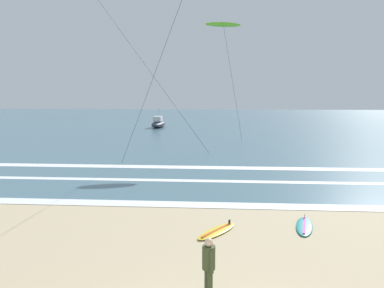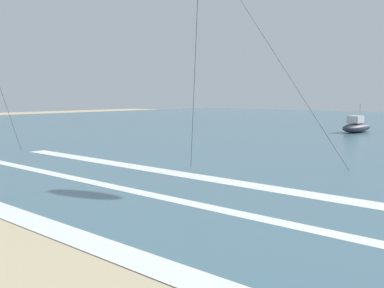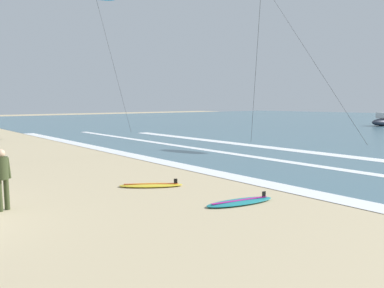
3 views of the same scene
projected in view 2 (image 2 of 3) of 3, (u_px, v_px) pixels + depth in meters
wave_foam_shoreline at (158, 267)px, 9.05m from camera, size 50.64×0.90×0.01m
wave_foam_mid_break at (215, 209)px, 13.72m from camera, size 43.40×0.60×0.01m
wave_foam_outer_break at (345, 200)px, 14.79m from camera, size 40.07×1.02×0.01m
offshore_boat at (357, 127)px, 41.97m from camera, size 1.91×5.26×2.70m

